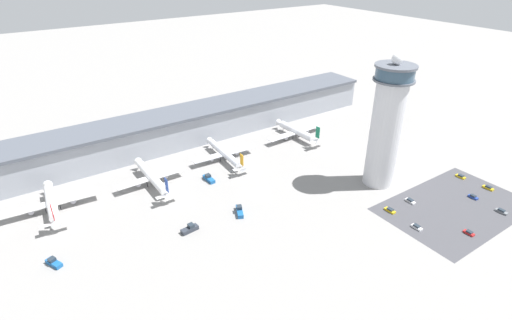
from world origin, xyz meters
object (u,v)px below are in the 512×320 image
(car_maroon_suv, at_px, (417,227))
(airplane_gate_charlie, at_px, (225,154))
(car_yellow_taxi, at_px, (390,210))
(car_black_suv, at_px, (461,176))
(service_truck_baggage, at_px, (190,229))
(car_navy_sedan, at_px, (469,233))
(control_tower, at_px, (386,125))
(car_grey_coupe, at_px, (410,201))
(airplane_gate_bravo, at_px, (152,178))
(car_blue_compact, at_px, (501,211))
(car_green_van, at_px, (473,197))
(car_red_hatchback, at_px, (488,188))
(service_truck_water, at_px, (240,211))
(airplane_gate_alpha, at_px, (51,203))
(service_truck_catering, at_px, (54,263))
(airplane_gate_delta, at_px, (297,132))
(service_truck_fuel, at_px, (209,178))

(car_maroon_suv, bearing_deg, airplane_gate_charlie, 110.17)
(car_yellow_taxi, height_order, car_black_suv, car_yellow_taxi)
(service_truck_baggage, distance_m, car_navy_sedan, 107.57)
(control_tower, distance_m, car_black_suv, 50.45)
(control_tower, distance_m, car_navy_sedan, 54.18)
(airplane_gate_charlie, distance_m, car_maroon_suv, 97.66)
(car_grey_coupe, bearing_deg, airplane_gate_bravo, 139.07)
(car_yellow_taxi, height_order, car_blue_compact, car_yellow_taxi)
(car_green_van, relative_size, car_navy_sedan, 1.02)
(control_tower, distance_m, airplane_gate_charlie, 80.46)
(car_red_hatchback, bearing_deg, car_green_van, -178.47)
(service_truck_water, xyz_separation_m, car_green_van, (91.22, -47.84, -0.52))
(car_red_hatchback, bearing_deg, car_navy_sedan, -160.59)
(car_maroon_suv, relative_size, car_grey_coupe, 0.95)
(airplane_gate_alpha, distance_m, service_truck_water, 77.89)
(car_red_hatchback, xyz_separation_m, car_maroon_suv, (-51.95, -0.01, -0.02))
(service_truck_catering, xyz_separation_m, car_red_hatchback, (173.79, -57.57, -0.36))
(car_yellow_taxi, xyz_separation_m, car_grey_coupe, (12.90, -0.27, -0.03))
(airplane_gate_bravo, relative_size, car_green_van, 9.24)
(control_tower, relative_size, airplane_gate_delta, 1.53)
(car_black_suv, relative_size, car_blue_compact, 0.95)
(control_tower, relative_size, car_yellow_taxi, 12.57)
(airplane_gate_alpha, xyz_separation_m, car_navy_sedan, (129.67, -105.59, -3.58))
(airplane_gate_charlie, bearing_deg, car_red_hatchback, -46.94)
(service_truck_baggage, relative_size, service_truck_water, 0.85)
(control_tower, distance_m, car_green_van, 49.96)
(car_maroon_suv, bearing_deg, car_navy_sedan, -44.61)
(service_truck_water, height_order, car_red_hatchback, service_truck_water)
(service_truck_fuel, xyz_separation_m, car_navy_sedan, (63.92, -91.68, -0.47))
(control_tower, relative_size, service_truck_fuel, 7.61)
(airplane_gate_charlie, relative_size, service_truck_water, 4.65)
(control_tower, height_order, car_navy_sedan, control_tower)
(airplane_gate_alpha, height_order, car_grey_coupe, airplane_gate_alpha)
(service_truck_fuel, bearing_deg, car_grey_coupe, -45.64)
(airplane_gate_alpha, bearing_deg, airplane_gate_delta, 0.09)
(airplane_gate_alpha, distance_m, car_blue_compact, 186.75)
(car_grey_coupe, height_order, car_blue_compact, car_blue_compact)
(car_green_van, bearing_deg, service_truck_fuel, 138.65)
(car_red_hatchback, bearing_deg, car_maroon_suv, -179.99)
(car_blue_compact, bearing_deg, airplane_gate_bravo, 137.75)
(control_tower, relative_size, car_black_suv, 13.15)
(airplane_gate_charlie, relative_size, car_blue_compact, 8.03)
(car_navy_sedan, bearing_deg, airplane_gate_alpha, 140.84)
(service_truck_fuel, bearing_deg, car_red_hatchback, -37.42)
(airplane_gate_charlie, bearing_deg, car_yellow_taxi, -66.43)
(car_green_van, height_order, car_grey_coupe, car_green_van)
(airplane_gate_bravo, relative_size, service_truck_catering, 5.44)
(airplane_gate_alpha, distance_m, car_navy_sedan, 167.26)
(airplane_gate_bravo, xyz_separation_m, service_truck_baggage, (-0.67, -40.58, -3.09))
(airplane_gate_delta, xyz_separation_m, car_grey_coupe, (-1.39, -79.19, -3.40))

